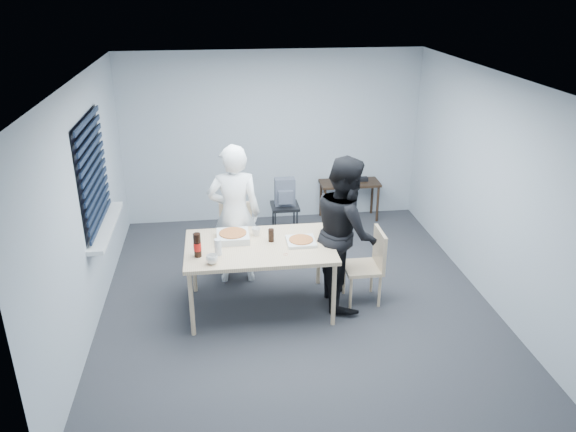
{
  "coord_description": "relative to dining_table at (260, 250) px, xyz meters",
  "views": [
    {
      "loc": [
        -0.83,
        -5.74,
        3.54
      ],
      "look_at": [
        -0.07,
        0.1,
        1.03
      ],
      "focal_mm": 35.0,
      "sensor_mm": 36.0,
      "label": 1
    }
  ],
  "objects": [
    {
      "name": "mug_b",
      "position": [
        -0.01,
        0.26,
        0.11
      ],
      "size": [
        0.1,
        0.1,
        0.09
      ],
      "primitive_type": "imported",
      "color": "white",
      "rests_on": "dining_table"
    },
    {
      "name": "mug_a",
      "position": [
        -0.52,
        -0.37,
        0.11
      ],
      "size": [
        0.17,
        0.17,
        0.1
      ],
      "primitive_type": "imported",
      "rotation": [
        0.0,
        0.0,
        0.52
      ],
      "color": "white",
      "rests_on": "dining_table"
    },
    {
      "name": "black_box",
      "position": [
        1.82,
        2.45,
        -0.1
      ],
      "size": [
        0.14,
        0.1,
        0.06
      ],
      "primitive_type": "cube",
      "rotation": [
        0.0,
        0.0,
        0.05
      ],
      "color": "black",
      "rests_on": "side_table"
    },
    {
      "name": "pizza_box_b",
      "position": [
        0.47,
        -0.0,
        0.08
      ],
      "size": [
        0.32,
        0.32,
        0.05
      ],
      "rotation": [
        0.0,
        0.0,
        0.34
      ],
      "color": "silver",
      "rests_on": "dining_table"
    },
    {
      "name": "room",
      "position": [
        -1.77,
        0.55,
        0.7
      ],
      "size": [
        5.0,
        5.0,
        5.0
      ],
      "color": "#313137",
      "rests_on": "ground"
    },
    {
      "name": "plastic_cups",
      "position": [
        -0.46,
        -0.18,
        0.15
      ],
      "size": [
        0.08,
        0.08,
        0.18
      ],
      "primitive_type": "cylinder",
      "rotation": [
        0.0,
        0.0,
        0.09
      ],
      "color": "silver",
      "rests_on": "dining_table"
    },
    {
      "name": "side_table",
      "position": [
        1.6,
        2.43,
        -0.21
      ],
      "size": [
        0.92,
        0.41,
        0.61
      ],
      "color": "#321F14",
      "rests_on": "ground"
    },
    {
      "name": "person_black",
      "position": [
        0.98,
        0.05,
        0.14
      ],
      "size": [
        0.47,
        0.86,
        1.77
      ],
      "primitive_type": "imported",
      "rotation": [
        0.0,
        0.0,
        1.57
      ],
      "color": "black",
      "rests_on": "ground"
    },
    {
      "name": "backpack",
      "position": [
        0.51,
        1.77,
        -0.0
      ],
      "size": [
        0.28,
        0.21,
        0.4
      ],
      "rotation": [
        0.0,
        0.0,
        -0.39
      ],
      "color": "slate",
      "rests_on": "stool"
    },
    {
      "name": "chair_right",
      "position": [
        1.28,
        -0.0,
        -0.23
      ],
      "size": [
        0.42,
        0.42,
        0.89
      ],
      "color": "beige",
      "rests_on": "ground"
    },
    {
      "name": "pizza_box_a",
      "position": [
        -0.28,
        0.18,
        0.1
      ],
      "size": [
        0.36,
        0.36,
        0.09
      ],
      "rotation": [
        0.0,
        0.0,
        0.17
      ],
      "color": "silver",
      "rests_on": "dining_table"
    },
    {
      "name": "dining_table",
      "position": [
        0.0,
        0.0,
        0.0
      ],
      "size": [
        1.64,
        1.04,
        0.8
      ],
      "color": "beige",
      "rests_on": "ground"
    },
    {
      "name": "person_white",
      "position": [
        -0.24,
        0.7,
        0.14
      ],
      "size": [
        0.65,
        0.42,
        1.77
      ],
      "primitive_type": "imported",
      "rotation": [
        0.0,
        0.0,
        3.14
      ],
      "color": "white",
      "rests_on": "ground"
    },
    {
      "name": "papers",
      "position": [
        1.45,
        2.44,
        -0.12
      ],
      "size": [
        0.27,
        0.34,
        0.01
      ],
      "primitive_type": "cube",
      "rotation": [
        0.0,
        0.0,
        0.13
      ],
      "color": "white",
      "rests_on": "side_table"
    },
    {
      "name": "stool",
      "position": [
        0.51,
        1.78,
        -0.31
      ],
      "size": [
        0.39,
        0.39,
        0.54
      ],
      "color": "black",
      "rests_on": "ground"
    },
    {
      "name": "chair_far",
      "position": [
        -0.22,
        0.99,
        -0.23
      ],
      "size": [
        0.42,
        0.42,
        0.89
      ],
      "color": "beige",
      "rests_on": "ground"
    },
    {
      "name": "rubber_band",
      "position": [
        0.26,
        -0.26,
        0.06
      ],
      "size": [
        0.06,
        0.06,
        0.0
      ],
      "primitive_type": "torus",
      "rotation": [
        0.0,
        0.0,
        -0.15
      ],
      "color": "red",
      "rests_on": "dining_table"
    },
    {
      "name": "cola_glass",
      "position": [
        0.14,
        0.08,
        0.13
      ],
      "size": [
        0.09,
        0.09,
        0.15
      ],
      "primitive_type": "cylinder",
      "rotation": [
        0.0,
        0.0,
        -0.42
      ],
      "color": "black",
      "rests_on": "dining_table"
    },
    {
      "name": "soda_bottle",
      "position": [
        -0.67,
        -0.19,
        0.19
      ],
      "size": [
        0.08,
        0.08,
        0.27
      ],
      "rotation": [
        0.0,
        0.0,
        0.2
      ],
      "color": "black",
      "rests_on": "dining_table"
    }
  ]
}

